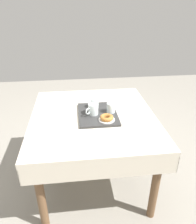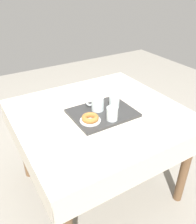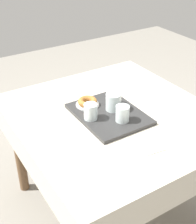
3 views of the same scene
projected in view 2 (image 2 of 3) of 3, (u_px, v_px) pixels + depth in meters
name	position (u px, v px, depth m)	size (l,w,h in m)	color
ground_plane	(99.00, 185.00, 1.98)	(6.00, 6.00, 0.00)	gray
dining_table	(99.00, 123.00, 1.65)	(1.12, 1.05, 0.73)	beige
serving_tray	(103.00, 113.00, 1.57)	(0.42, 0.33, 0.02)	#2D2D2D
tea_mug_left	(97.00, 104.00, 1.57)	(0.11, 0.11, 0.10)	silver
water_glass_near	(112.00, 114.00, 1.46)	(0.07, 0.07, 0.09)	silver
water_glass_far	(114.00, 102.00, 1.60)	(0.07, 0.07, 0.09)	silver
donut_plate_left	(90.00, 121.00, 1.46)	(0.13, 0.13, 0.01)	white
sugar_donut_left	(90.00, 118.00, 1.45)	(0.11, 0.11, 0.03)	#A3662D
paper_napkin	(139.00, 102.00, 1.72)	(0.12, 0.12, 0.01)	white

